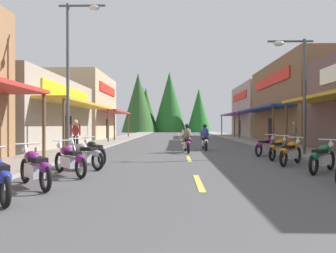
# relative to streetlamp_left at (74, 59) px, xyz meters

# --- Properties ---
(ground) EXTENTS (10.14, 83.90, 0.10)m
(ground) POSITION_rel_streetlamp_left_xyz_m (5.18, 12.22, -4.53)
(ground) COLOR #4C4C4F
(sidewalk_left) EXTENTS (2.73, 83.90, 0.12)m
(sidewalk_left) POSITION_rel_streetlamp_left_xyz_m (-1.26, 12.22, -4.42)
(sidewalk_left) COLOR gray
(sidewalk_left) RESTS_ON ground
(sidewalk_right) EXTENTS (2.73, 83.90, 0.12)m
(sidewalk_right) POSITION_rel_streetlamp_left_xyz_m (11.62, 12.22, -4.42)
(sidewalk_right) COLOR gray
(sidewalk_right) RESTS_ON ground
(centerline_dashes) EXTENTS (0.16, 60.09, 0.01)m
(centerline_dashes) POSITION_rel_streetlamp_left_xyz_m (5.18, 17.09, -4.47)
(centerline_dashes) COLOR #E0C64C
(centerline_dashes) RESTS_ON ground
(storefront_left_middle) EXTENTS (9.67, 12.15, 4.60)m
(storefront_left_middle) POSITION_rel_streetlamp_left_xyz_m (-6.52, 6.79, -2.18)
(storefront_left_middle) COLOR gray
(storefront_left_middle) RESTS_ON ground
(storefront_left_far) EXTENTS (10.66, 10.07, 6.75)m
(storefront_left_far) POSITION_rel_streetlamp_left_xyz_m (-7.03, 19.14, -1.11)
(storefront_left_far) COLOR tan
(storefront_left_far) RESTS_ON ground
(storefront_right_middle) EXTENTS (9.20, 13.30, 6.94)m
(storefront_right_middle) POSITION_rel_streetlamp_left_xyz_m (16.65, 13.61, -1.01)
(storefront_right_middle) COLOR brown
(storefront_right_middle) RESTS_ON ground
(storefront_right_far) EXTENTS (9.68, 11.43, 6.69)m
(storefront_right_far) POSITION_rel_streetlamp_left_xyz_m (16.89, 26.93, -1.14)
(storefront_right_far) COLOR gray
(storefront_right_far) RESTS_ON ground
(streetlamp_left) EXTENTS (2.11, 0.30, 7.00)m
(streetlamp_left) POSITION_rel_streetlamp_left_xyz_m (0.00, 0.00, 0.00)
(streetlamp_left) COLOR #474C51
(streetlamp_left) RESTS_ON ground
(streetlamp_right) EXTENTS (2.11, 0.30, 5.54)m
(streetlamp_right) POSITION_rel_streetlamp_left_xyz_m (10.30, 0.76, -0.81)
(streetlamp_right) COLOR #474C51
(streetlamp_right) RESTS_ON ground
(motorcycle_parked_right_3) EXTENTS (1.55, 1.62, 1.04)m
(motorcycle_parked_right_3) POSITION_rel_streetlamp_left_xyz_m (9.18, -4.22, -3.99)
(motorcycle_parked_right_3) COLOR black
(motorcycle_parked_right_3) RESTS_ON ground
(motorcycle_parked_right_4) EXTENTS (1.43, 1.72, 1.04)m
(motorcycle_parked_right_4) POSITION_rel_streetlamp_left_xyz_m (8.89, -2.32, -3.99)
(motorcycle_parked_right_4) COLOR black
(motorcycle_parked_right_4) RESTS_ON ground
(motorcycle_parked_right_5) EXTENTS (1.38, 1.76, 1.04)m
(motorcycle_parked_right_5) POSITION_rel_streetlamp_left_xyz_m (9.03, -0.48, -3.99)
(motorcycle_parked_right_5) COLOR black
(motorcycle_parked_right_5) RESTS_ON ground
(motorcycle_parked_right_6) EXTENTS (1.50, 1.67, 1.04)m
(motorcycle_parked_right_6) POSITION_rel_streetlamp_left_xyz_m (9.00, 1.29, -3.99)
(motorcycle_parked_right_6) COLOR black
(motorcycle_parked_right_6) RESTS_ON ground
(motorcycle_parked_left_1) EXTENTS (1.49, 1.67, 1.04)m
(motorcycle_parked_left_1) POSITION_rel_streetlamp_left_xyz_m (1.23, -6.75, -3.99)
(motorcycle_parked_left_1) COLOR black
(motorcycle_parked_left_1) RESTS_ON ground
(motorcycle_parked_left_2) EXTENTS (1.51, 1.66, 1.04)m
(motorcycle_parked_left_2) POSITION_rel_streetlamp_left_xyz_m (1.47, -4.97, -3.99)
(motorcycle_parked_left_2) COLOR black
(motorcycle_parked_left_2) RESTS_ON ground
(motorcycle_parked_left_3) EXTENTS (1.70, 1.46, 1.04)m
(motorcycle_parked_left_3) POSITION_rel_streetlamp_left_xyz_m (1.47, -3.44, -3.99)
(motorcycle_parked_left_3) COLOR black
(motorcycle_parked_left_3) RESTS_ON ground
(motorcycle_parked_left_4) EXTENTS (1.38, 1.76, 1.04)m
(motorcycle_parked_left_4) POSITION_rel_streetlamp_left_xyz_m (1.44, -2.13, -3.99)
(motorcycle_parked_left_4) COLOR black
(motorcycle_parked_left_4) RESTS_ON ground
(rider_cruising_lead) EXTENTS (0.60, 2.14, 1.57)m
(rider_cruising_lead) POSITION_rel_streetlamp_left_xyz_m (5.22, 2.97, -3.83)
(rider_cruising_lead) COLOR black
(rider_cruising_lead) RESTS_ON ground
(rider_cruising_trailing) EXTENTS (0.60, 2.14, 1.57)m
(rider_cruising_trailing) POSITION_rel_streetlamp_left_xyz_m (6.35, 4.76, -3.83)
(rider_cruising_trailing) COLOR black
(rider_cruising_trailing) RESTS_ON ground
(pedestrian_browsing) EXTENTS (0.32, 0.56, 1.75)m
(pedestrian_browsing) POSITION_rel_streetlamp_left_xyz_m (11.82, 5.07, -3.46)
(pedestrian_browsing) COLOR #3F593F
(pedestrian_browsing) RESTS_ON ground
(pedestrian_waiting) EXTENTS (0.57, 0.28, 1.79)m
(pedestrian_waiting) POSITION_rel_streetlamp_left_xyz_m (-0.75, 2.51, -3.44)
(pedestrian_waiting) COLOR black
(pedestrian_waiting) RESTS_ON ground
(treeline_backdrop) EXTENTS (18.95, 12.19, 13.32)m
(treeline_backdrop) POSITION_rel_streetlamp_left_xyz_m (0.87, 54.05, 1.34)
(treeline_backdrop) COLOR #245C23
(treeline_backdrop) RESTS_ON ground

